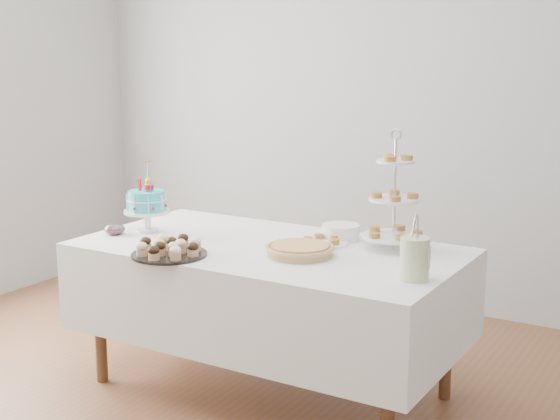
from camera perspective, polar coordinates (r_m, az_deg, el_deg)
The scene contains 12 objects.
floor at distance 3.95m, azimuth -3.17°, elevation -14.50°, with size 5.00×5.00×0.00m, color brown.
walls at distance 3.56m, azimuth -3.41°, elevation 5.37°, with size 5.04×4.04×2.70m.
table at distance 3.98m, azimuth -0.82°, elevation -5.84°, with size 1.92×1.02×0.77m.
birthday_cake at distance 4.27m, azimuth -9.69°, elevation -0.19°, with size 0.25×0.25×0.38m.
cupcake_tray at distance 3.77m, azimuth -8.12°, elevation -2.73°, with size 0.36×0.36×0.08m.
pie at distance 3.73m, azimuth 1.47°, elevation -2.91°, with size 0.34×0.34×0.05m.
tiered_stand at distance 3.85m, azimuth 8.36°, elevation 0.74°, with size 0.31×0.31×0.60m.
plate_stack at distance 4.07m, azimuth 4.47°, elevation -1.60°, with size 0.20×0.20×0.08m.
pastry_plate at distance 3.95m, azimuth 3.15°, elevation -2.30°, with size 0.26×0.26×0.04m.
jam_bowl_a at distance 4.26m, azimuth -11.89°, elevation -1.38°, with size 0.10×0.10×0.06m.
jam_bowl_b at distance 4.25m, azimuth -12.05°, elevation -1.41°, with size 0.10×0.10×0.06m.
utensil_pitcher at distance 3.38m, azimuth 9.83°, elevation -3.40°, with size 0.14×0.13×0.28m.
Camera 1 is at (2.00, -2.92, 1.74)m, focal length 50.00 mm.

